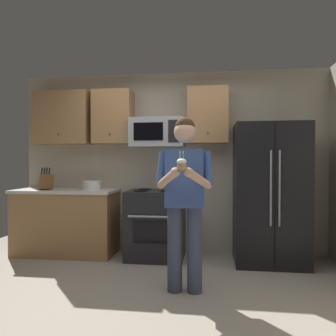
{
  "coord_description": "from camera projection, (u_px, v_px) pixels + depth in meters",
  "views": [
    {
      "loc": [
        0.62,
        -3.1,
        1.31
      ],
      "look_at": [
        0.17,
        0.22,
        1.25
      ],
      "focal_mm": 35.54,
      "sensor_mm": 36.0,
      "label": 1
    }
  ],
  "objects": [
    {
      "name": "ground_plane",
      "position": [
        147.0,
        299.0,
        3.18
      ],
      "size": [
        6.0,
        6.0,
        0.0
      ],
      "primitive_type": "plane",
      "color": "#9E9384"
    },
    {
      "name": "wall_back",
      "position": [
        170.0,
        163.0,
        4.89
      ],
      "size": [
        4.4,
        0.1,
        2.6
      ],
      "primitive_type": "cube",
      "color": "#B7AD99",
      "rests_on": "ground"
    },
    {
      "name": "oven_range",
      "position": [
        156.0,
        224.0,
        4.54
      ],
      "size": [
        0.76,
        0.7,
        0.93
      ],
      "color": "black",
      "rests_on": "ground"
    },
    {
      "name": "microwave",
      "position": [
        157.0,
        133.0,
        4.64
      ],
      "size": [
        0.74,
        0.41,
        0.4
      ],
      "color": "#9EA0A5"
    },
    {
      "name": "refrigerator",
      "position": [
        270.0,
        194.0,
        4.29
      ],
      "size": [
        0.9,
        0.75,
        1.8
      ],
      "color": "black",
      "rests_on": "ground"
    },
    {
      "name": "cabinet_row_upper",
      "position": [
        118.0,
        117.0,
        4.76
      ],
      "size": [
        2.78,
        0.36,
        0.76
      ],
      "color": "#9E7247"
    },
    {
      "name": "counter_left",
      "position": [
        66.0,
        221.0,
        4.73
      ],
      "size": [
        1.44,
        0.66,
        0.92
      ],
      "color": "#9E7247",
      "rests_on": "ground"
    },
    {
      "name": "knife_block",
      "position": [
        46.0,
        181.0,
        4.71
      ],
      "size": [
        0.16,
        0.15,
        0.32
      ],
      "color": "brown",
      "rests_on": "counter_left"
    },
    {
      "name": "bowl_large_white",
      "position": [
        92.0,
        185.0,
        4.67
      ],
      "size": [
        0.26,
        0.26,
        0.12
      ],
      "color": "white",
      "rests_on": "counter_left"
    },
    {
      "name": "person",
      "position": [
        185.0,
        193.0,
        3.33
      ],
      "size": [
        0.6,
        0.48,
        1.76
      ],
      "color": "#383F59",
      "rests_on": "ground"
    },
    {
      "name": "cupcake",
      "position": [
        182.0,
        164.0,
        2.99
      ],
      "size": [
        0.09,
        0.09,
        0.17
      ],
      "color": "#A87F56"
    }
  ]
}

